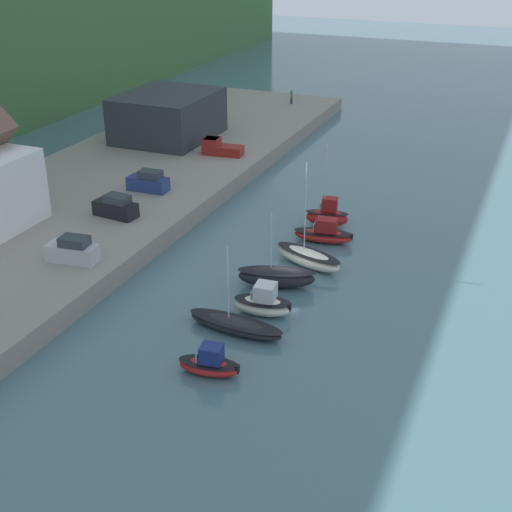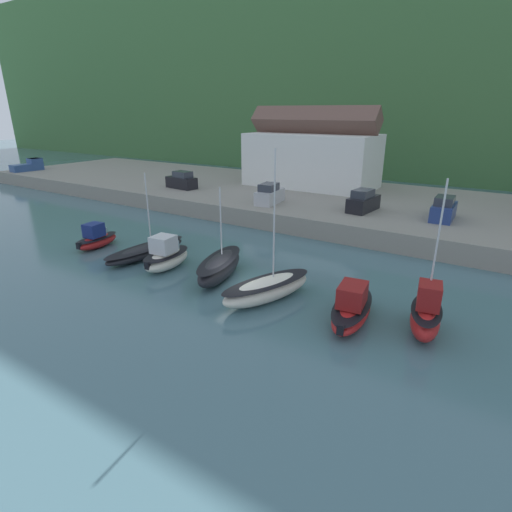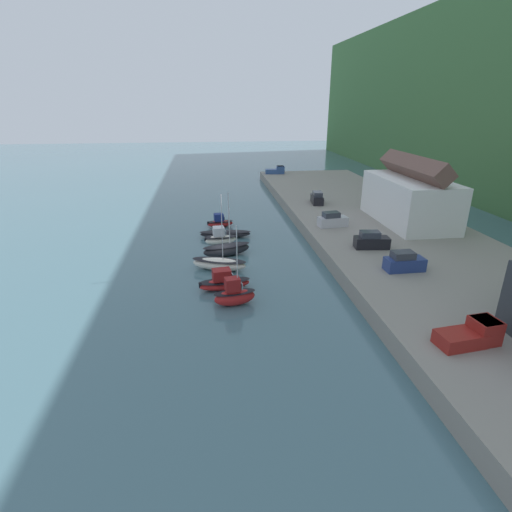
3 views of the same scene
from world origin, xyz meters
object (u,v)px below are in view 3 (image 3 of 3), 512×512
Objects in this scene: parked_car_2 at (332,220)px; moored_boat_2 at (220,238)px; moored_boat_5 at (224,282)px; parked_car_0 at (317,198)px; parked_car_3 at (404,262)px; moored_boat_6 at (234,295)px; moored_boat_1 at (225,234)px; moored_boat_3 at (227,249)px; parked_car_1 at (371,241)px; pickup_truck_0 at (473,334)px; pickup_truck_1 at (277,170)px; moored_boat_0 at (220,222)px; moored_boat_4 at (219,264)px.

moored_boat_2 is at bearing -93.75° from parked_car_2.
moored_boat_5 is 1.31× the size of parked_car_0.
moored_boat_6 is at bearing -84.35° from parked_car_3.
moored_boat_3 is at bearing 2.70° from moored_boat_1.
parked_car_1 is at bearing 99.85° from moored_boat_5.
pickup_truck_0 is (44.60, -0.21, -0.10)m from parked_car_0.
moored_boat_1 is 1.76× the size of parked_car_0.
pickup_truck_1 is (-43.76, 15.32, 2.07)m from moored_boat_1.
moored_boat_6 reaches higher than moored_boat_0.
moored_boat_5 is 1.32× the size of parked_car_1.
moored_boat_1 is 3.26m from moored_boat_2.
moored_boat_0 is 0.89× the size of pickup_truck_1.
pickup_truck_0 is 1.01× the size of pickup_truck_1.
moored_boat_4 is 1.60× the size of moored_boat_5.
moored_boat_0 is 23.04m from moored_boat_5.
moored_boat_3 is at bearing -125.16° from parked_car_0.
pickup_truck_0 is at bearing 4.04° from parked_car_1.
parked_car_2 is at bearing 4.74° from pickup_truck_1.
pickup_truck_0 is at bearing -83.63° from parked_car_0.
pickup_truck_0 is 76.70m from pickup_truck_1.
moored_boat_1 is 37.03m from pickup_truck_0.
parked_car_0 is at bearing 102.01° from moored_boat_0.
parked_car_2 is at bearing 56.94° from moored_boat_0.
parked_car_3 is (6.79, 19.65, 1.93)m from moored_boat_4.
moored_boat_5 is (17.57, -1.09, 0.29)m from moored_boat_1.
moored_boat_1 is at bearing -105.02° from parked_car_2.
pickup_truck_0 is at bearing 16.99° from moored_boat_0.
moored_boat_2 is at bearing -9.45° from moored_boat_0.
parked_car_1 reaches higher than pickup_truck_0.
moored_boat_3 reaches higher than pickup_truck_0.
moored_boat_6 is at bearing 5.74° from moored_boat_5.
pickup_truck_1 reaches higher than moored_boat_0.
moored_boat_0 is at bearing 165.22° from moored_boat_3.
parked_car_1 is 0.90× the size of pickup_truck_1.
pickup_truck_1 is at bearing 150.04° from moored_boat_0.
moored_boat_5 is 63.51m from pickup_truck_1.
parked_car_1 is at bearing 60.53° from moored_boat_1.
moored_boat_6 is at bearing 3.83° from moored_boat_1.
moored_boat_4 is 20.88m from parked_car_3.
parked_car_0 is (-29.24, 18.13, 1.88)m from moored_boat_5.
moored_boat_3 reaches higher than parked_car_2.
moored_boat_4 is 5.36m from moored_boat_5.
parked_car_3 reaches higher than moored_boat_0.
parked_car_3 is at bearing 30.20° from moored_boat_0.
parked_car_0 is at bearing 172.74° from pickup_truck_0.
moored_boat_1 is (5.46, 0.58, -0.22)m from moored_boat_0.
moored_boat_6 is 1.86× the size of parked_car_0.
pickup_truck_1 is at bearing -177.28° from moored_boat_4.
pickup_truck_0 is (20.71, 18.21, 1.83)m from moored_boat_4.
moored_boat_0 is 0.47× the size of moored_boat_4.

